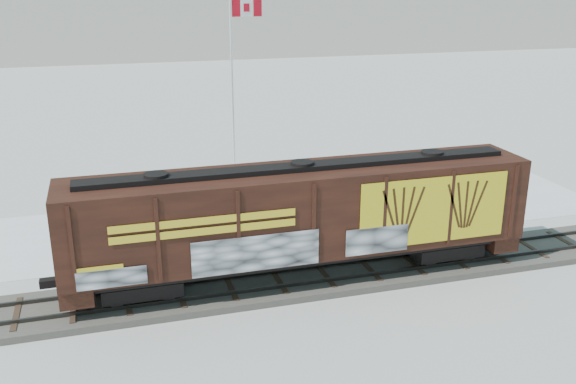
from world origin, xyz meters
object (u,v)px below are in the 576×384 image
object	(u,v)px
hopper_railcar	(302,214)
car_white	(277,214)
car_silver	(217,213)
flagpole	(235,118)
car_dark	(396,198)

from	to	relation	value
hopper_railcar	car_white	size ratio (longest dim) A/B	4.37
hopper_railcar	car_silver	xyz separation A→B (m)	(-2.23, 6.97, -2.21)
flagpole	car_silver	bearing A→B (deg)	-109.17
car_white	car_dark	xyz separation A→B (m)	(6.75, 0.48, 0.08)
car_silver	car_white	world-z (taller)	car_silver
hopper_railcar	car_silver	distance (m)	7.65
car_dark	flagpole	bearing A→B (deg)	43.09
hopper_railcar	car_dark	world-z (taller)	hopper_railcar
car_silver	car_dark	xyz separation A→B (m)	(9.64, -0.31, -0.01)
hopper_railcar	car_dark	size ratio (longest dim) A/B	3.46
car_silver	flagpole	bearing A→B (deg)	-38.89
hopper_railcar	car_silver	world-z (taller)	hopper_railcar
car_white	car_dark	bearing A→B (deg)	-65.50
car_dark	hopper_railcar	bearing A→B (deg)	131.40
flagpole	car_silver	size ratio (longest dim) A/B	2.38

